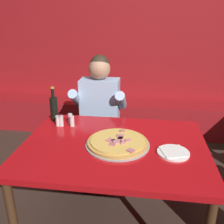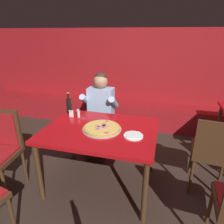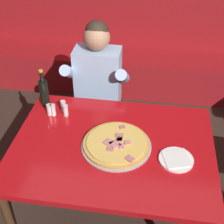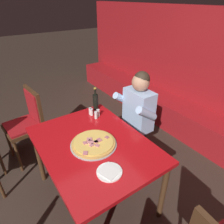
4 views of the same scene
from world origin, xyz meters
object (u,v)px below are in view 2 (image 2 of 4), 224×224
at_px(shaker_black_pepper, 72,114).
at_px(shaker_oregano, 70,114).
at_px(plate_white_paper, 133,136).
at_px(shaker_parmesan, 78,113).
at_px(diner_seated_blue_shirt, 99,111).
at_px(main_dining_table, 100,135).
at_px(beer_bottle, 69,105).
at_px(shaker_red_pepper_flakes, 79,114).
at_px(dining_chair_far_right, 213,150).
at_px(pizza, 102,128).

xyz_separation_m(shaker_black_pepper, shaker_oregano, (-0.03, -0.00, 0.00)).
bearing_deg(plate_white_paper, shaker_black_pepper, 159.46).
height_order(shaker_black_pepper, shaker_parmesan, same).
relative_size(plate_white_paper, diner_seated_blue_shirt, 0.16).
bearing_deg(shaker_parmesan, shaker_oregano, -146.64).
xyz_separation_m(main_dining_table, plate_white_paper, (0.40, -0.08, 0.09)).
bearing_deg(beer_bottle, diner_seated_blue_shirt, 47.63).
bearing_deg(shaker_red_pepper_flakes, shaker_oregano, -175.04).
xyz_separation_m(main_dining_table, beer_bottle, (-0.56, 0.36, 0.19)).
height_order(plate_white_paper, dining_chair_far_right, dining_chair_far_right).
distance_m(shaker_parmesan, shaker_red_pepper_flakes, 0.06).
xyz_separation_m(shaker_oregano, shaker_red_pepper_flakes, (0.12, 0.01, 0.00)).
bearing_deg(diner_seated_blue_shirt, shaker_red_pepper_flakes, -106.14).
distance_m(pizza, shaker_red_pepper_flakes, 0.48).
bearing_deg(pizza, plate_white_paper, -10.39).
bearing_deg(diner_seated_blue_shirt, dining_chair_far_right, -18.51).
height_order(shaker_black_pepper, shaker_oregano, same).
bearing_deg(diner_seated_blue_shirt, beer_bottle, -132.37).
relative_size(beer_bottle, shaker_red_pepper_flakes, 3.40).
relative_size(pizza, dining_chair_far_right, 0.46).
relative_size(plate_white_paper, shaker_parmesan, 2.44).
bearing_deg(main_dining_table, pizza, -22.15).
height_order(main_dining_table, shaker_black_pepper, shaker_black_pepper).
bearing_deg(beer_bottle, shaker_black_pepper, -50.18).
xyz_separation_m(shaker_oregano, diner_seated_blue_shirt, (0.25, 0.46, -0.11)).
xyz_separation_m(shaker_black_pepper, shaker_red_pepper_flakes, (0.09, 0.01, 0.00)).
relative_size(pizza, beer_bottle, 1.53).
height_order(shaker_parmesan, shaker_oregano, same).
distance_m(shaker_oregano, diner_seated_blue_shirt, 0.54).
xyz_separation_m(beer_bottle, shaker_oregano, (0.07, -0.12, -0.07)).
bearing_deg(diner_seated_blue_shirt, shaker_oregano, -118.00).
relative_size(main_dining_table, shaker_oregano, 14.99).
xyz_separation_m(plate_white_paper, dining_chair_far_right, (0.87, 0.28, -0.21)).
bearing_deg(shaker_black_pepper, main_dining_table, -27.77).
xyz_separation_m(diner_seated_blue_shirt, dining_chair_far_right, (1.52, -0.51, -0.13)).
xyz_separation_m(beer_bottle, shaker_red_pepper_flakes, (0.19, -0.11, -0.07)).
bearing_deg(shaker_parmesan, shaker_black_pepper, -137.05).
relative_size(plate_white_paper, dining_chair_far_right, 0.22).
distance_m(pizza, beer_bottle, 0.70).
bearing_deg(shaker_black_pepper, pizza, -27.49).
height_order(shaker_parmesan, diner_seated_blue_shirt, diner_seated_blue_shirt).
relative_size(main_dining_table, shaker_black_pepper, 14.99).
bearing_deg(shaker_oregano, dining_chair_far_right, -1.41).
bearing_deg(shaker_red_pepper_flakes, beer_bottle, 149.99).
xyz_separation_m(plate_white_paper, beer_bottle, (-0.96, 0.44, 0.10)).
height_order(beer_bottle, dining_chair_far_right, beer_bottle).
xyz_separation_m(pizza, beer_bottle, (-0.59, 0.37, 0.09)).
xyz_separation_m(plate_white_paper, diner_seated_blue_shirt, (-0.64, 0.79, -0.08)).
relative_size(shaker_black_pepper, shaker_oregano, 1.00).
bearing_deg(main_dining_table, shaker_red_pepper_flakes, 146.00).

